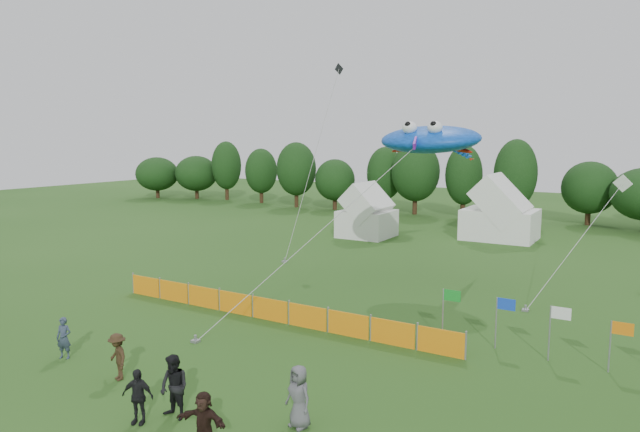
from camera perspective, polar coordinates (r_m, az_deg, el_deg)
The scene contains 15 objects.
ground at distance 18.68m, azimuth -10.07°, elevation -18.23°, with size 160.00×160.00×0.00m, color #234C16.
treeline at distance 58.40m, azimuth 21.64°, elevation 3.30°, with size 104.57×8.78×8.36m.
tent_left at distance 47.69m, azimuth 4.72°, elevation 0.10°, with size 4.11×4.11×3.63m.
tent_right at distance 48.55m, azimuth 17.58°, elevation 0.13°, with size 5.71×4.56×4.03m.
barrier_fence at distance 26.11m, azimuth -5.04°, elevation -9.31°, with size 17.90×0.06×1.00m.
flag_row at distance 22.83m, azimuth 24.83°, elevation -10.21°, with size 10.73×0.49×2.21m.
spectator_a at distance 23.69m, azimuth -24.23°, elevation -11.06°, with size 0.57×0.37×1.57m, color #2E3A4E.
spectator_b at distance 17.85m, azimuth -14.38°, elevation -16.26°, with size 0.93×0.72×1.91m, color black.
spectator_c at distance 21.04m, azimuth -19.60°, elevation -13.11°, with size 1.05×0.60×1.62m, color #332414.
spectator_d at distance 17.93m, azimuth -17.78°, elevation -16.78°, with size 0.95×0.40×1.62m, color black.
spectator_e at distance 16.92m, azimuth -2.13°, elevation -17.59°, with size 0.89×0.58×1.81m, color #535459.
spectator_f at distance 16.13m, azimuth -11.56°, elevation -19.48°, with size 1.49×0.48×1.61m, color black.
stingray_kite at distance 32.93m, azimuth 11.24°, elevation 7.48°, with size 7.60×22.04×9.15m.
small_kite_white at distance 35.04m, azimuth 25.84°, elevation -0.26°, with size 3.85×10.79×6.09m.
small_kite_dark at distance 39.64m, azimuth -0.39°, elevation 6.63°, with size 1.41×6.03×13.49m.
Camera 1 is at (11.20, -12.55, 8.14)m, focal length 32.00 mm.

